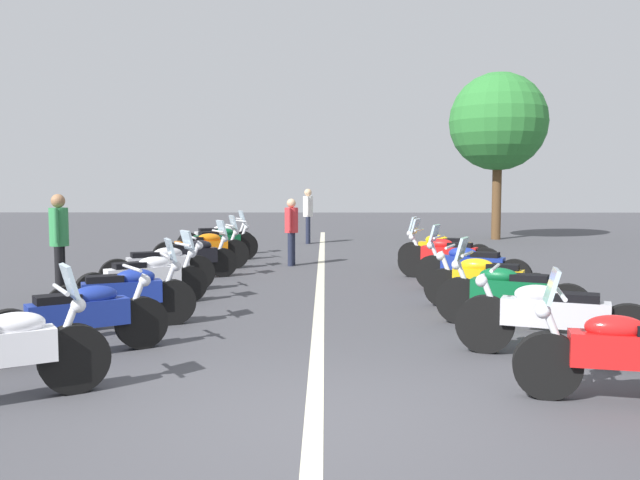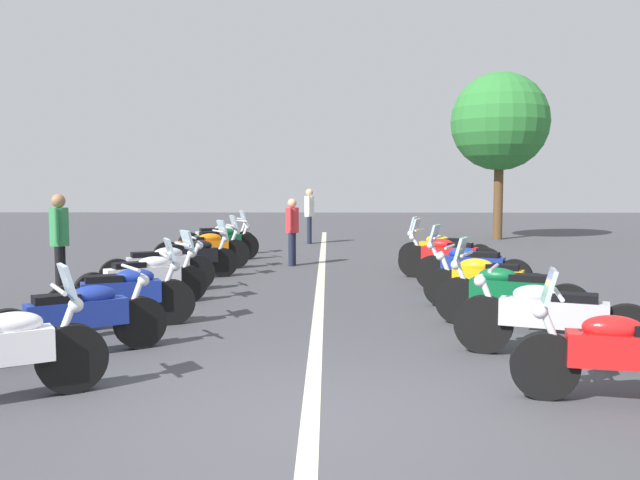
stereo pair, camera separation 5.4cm
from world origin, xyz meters
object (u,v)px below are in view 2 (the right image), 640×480
(motorcycle_left_row_2, at_px, (124,294))
(motorcycle_left_row_3, at_px, (145,278))
(motorcycle_left_row_6, at_px, (203,249))
(motorcycle_left_row_7, at_px, (219,243))
(bystander_3, at_px, (59,236))
(motorcycle_left_row_8, at_px, (218,238))
(motorcycle_right_row_5, at_px, (448,256))
(motorcycle_left_row_5, at_px, (193,257))
(motorcycle_left_row_4, at_px, (159,267))
(motorcycle_right_row_1, at_px, (551,318))
(bystander_2, at_px, (292,227))
(roadside_tree_0, at_px, (500,122))
(motorcycle_right_row_0, at_px, (630,354))
(motorcycle_left_row_1, at_px, (79,317))
(motorcycle_right_row_6, at_px, (444,250))
(motorcycle_right_row_2, at_px, (509,294))
(bystander_0, at_px, (309,211))
(motorcycle_right_row_4, at_px, (471,267))
(motorcycle_right_row_3, at_px, (486,281))

(motorcycle_left_row_2, relative_size, motorcycle_left_row_3, 1.01)
(motorcycle_left_row_3, xyz_separation_m, motorcycle_left_row_6, (4.55, -0.09, 0.02))
(motorcycle_left_row_7, xyz_separation_m, bystander_3, (-5.31, 1.91, 0.58))
(motorcycle_left_row_8, bearing_deg, motorcycle_right_row_5, -62.41)
(motorcycle_left_row_5, bearing_deg, motorcycle_left_row_4, -128.21)
(motorcycle_right_row_1, xyz_separation_m, bystander_2, (8.57, 3.34, 0.46))
(motorcycle_left_row_8, height_order, motorcycle_right_row_1, motorcycle_left_row_8)
(motorcycle_right_row_1, bearing_deg, roadside_tree_0, -80.42)
(motorcycle_right_row_0, bearing_deg, roadside_tree_0, -87.57)
(motorcycle_left_row_1, height_order, motorcycle_left_row_6, motorcycle_left_row_6)
(motorcycle_right_row_0, distance_m, motorcycle_right_row_6, 9.31)
(motorcycle_right_row_2, bearing_deg, bystander_0, -51.93)
(motorcycle_left_row_4, bearing_deg, bystander_0, 51.30)
(motorcycle_left_row_7, xyz_separation_m, motorcycle_right_row_6, (-1.72, -5.35, -0.01))
(motorcycle_left_row_4, bearing_deg, motorcycle_left_row_1, -112.35)
(motorcycle_left_row_1, xyz_separation_m, motorcycle_left_row_4, (4.49, 0.21, 0.01))
(motorcycle_left_row_4, bearing_deg, motorcycle_right_row_4, -24.10)
(motorcycle_left_row_8, height_order, bystander_2, bystander_2)
(bystander_2, bearing_deg, bystander_3, -120.50)
(motorcycle_right_row_3, xyz_separation_m, bystander_2, (5.59, 3.31, 0.48))
(motorcycle_left_row_3, bearing_deg, motorcycle_left_row_7, 54.62)
(motorcycle_left_row_5, distance_m, motorcycle_right_row_0, 9.56)
(motorcycle_left_row_3, xyz_separation_m, motorcycle_right_row_4, (1.44, -5.48, 0.01))
(motorcycle_right_row_0, xyz_separation_m, motorcycle_right_row_3, (4.55, 0.20, -0.01))
(roadside_tree_0, bearing_deg, bystander_0, 104.87)
(motorcycle_left_row_3, bearing_deg, bystander_2, 35.20)
(motorcycle_right_row_4, relative_size, motorcycle_right_row_6, 0.96)
(motorcycle_right_row_1, height_order, motorcycle_right_row_2, motorcycle_right_row_2)
(motorcycle_right_row_2, bearing_deg, bystander_2, -39.87)
(motorcycle_left_row_5, bearing_deg, motorcycle_left_row_7, 59.72)
(bystander_2, bearing_deg, bystander_0, 97.82)
(motorcycle_left_row_4, xyz_separation_m, bystander_2, (4.02, -2.17, 0.47))
(motorcycle_left_row_5, height_order, motorcycle_left_row_6, motorcycle_left_row_6)
(motorcycle_left_row_5, bearing_deg, bystander_0, 45.40)
(bystander_3, bearing_deg, motorcycle_right_row_2, 151.46)
(motorcycle_left_row_2, distance_m, motorcycle_left_row_4, 2.99)
(motorcycle_right_row_1, bearing_deg, motorcycle_right_row_6, -69.35)
(motorcycle_left_row_4, height_order, motorcycle_right_row_1, motorcycle_right_row_1)
(motorcycle_right_row_0, bearing_deg, motorcycle_left_row_7, -51.06)
(motorcycle_right_row_4, xyz_separation_m, bystander_3, (-0.48, 7.22, 0.58))
(motorcycle_left_row_4, height_order, bystander_2, bystander_2)
(motorcycle_right_row_0, xyz_separation_m, motorcycle_right_row_2, (3.20, 0.21, 0.01))
(motorcycle_left_row_7, height_order, motorcycle_right_row_1, same)
(motorcycle_right_row_6, bearing_deg, motorcycle_right_row_0, 110.92)
(motorcycle_left_row_3, relative_size, motorcycle_right_row_1, 0.89)
(motorcycle_left_row_8, xyz_separation_m, roadside_tree_0, (5.25, -8.94, 3.60))
(motorcycle_left_row_2, height_order, motorcycle_left_row_8, motorcycle_left_row_8)
(motorcycle_right_row_3, height_order, motorcycle_right_row_5, motorcycle_right_row_5)
(motorcycle_left_row_7, distance_m, motorcycle_right_row_4, 7.18)
(motorcycle_left_row_1, distance_m, roadside_tree_0, 18.73)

